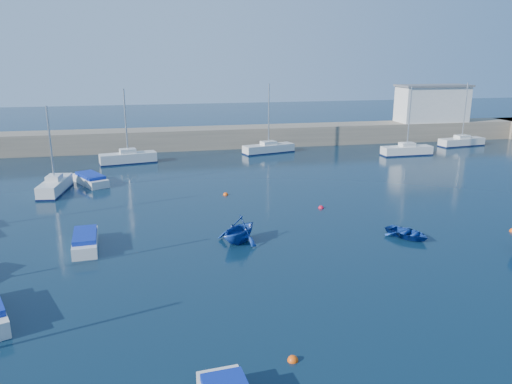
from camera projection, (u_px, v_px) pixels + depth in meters
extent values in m
plane|color=#0C2234|center=(377.00, 309.00, 24.22)|extent=(220.00, 220.00, 0.00)
cube|color=gray|center=(228.00, 137.00, 67.26)|extent=(96.00, 4.50, 2.60)
cube|color=silver|center=(432.00, 104.00, 72.31)|extent=(10.00, 4.00, 5.00)
cube|color=silver|center=(55.00, 186.00, 44.80)|extent=(2.34, 5.91, 1.13)
cylinder|color=#B7BABC|center=(50.00, 144.00, 43.77)|extent=(0.17, 0.17, 6.61)
cube|color=silver|center=(128.00, 158.00, 56.91)|extent=(6.50, 2.95, 1.19)
cylinder|color=#B7BABC|center=(126.00, 121.00, 55.80)|extent=(0.18, 0.18, 7.21)
cube|color=silver|center=(269.00, 149.00, 63.12)|extent=(6.84, 3.52, 1.06)
cylinder|color=#B7BABC|center=(269.00, 114.00, 61.98)|extent=(0.15, 0.15, 7.57)
cube|color=silver|center=(407.00, 151.00, 61.68)|extent=(6.30, 1.85, 1.10)
cylinder|color=#B7BABC|center=(409.00, 117.00, 60.58)|extent=(0.16, 0.16, 7.22)
cube|color=silver|center=(461.00, 142.00, 68.04)|extent=(6.63, 2.66, 1.05)
cylinder|color=#B7BABC|center=(465.00, 111.00, 66.92)|extent=(0.15, 0.15, 7.41)
cube|color=silver|center=(86.00, 243.00, 31.82)|extent=(1.79, 4.32, 0.75)
cube|color=navy|center=(85.00, 235.00, 31.68)|extent=(1.64, 3.26, 0.28)
cube|color=silver|center=(91.00, 180.00, 47.74)|extent=(3.75, 5.13, 0.73)
cube|color=navy|center=(90.00, 175.00, 47.61)|extent=(3.12, 4.00, 0.27)
imported|color=#153B96|center=(407.00, 233.00, 33.69)|extent=(3.42, 3.77, 0.64)
imported|color=#153B96|center=(239.00, 229.00, 32.71)|extent=(4.45, 4.46, 1.78)
sphere|color=#F14F0C|center=(293.00, 361.00, 20.14)|extent=(0.45, 0.45, 0.45)
sphere|color=red|center=(321.00, 208.00, 40.30)|extent=(0.45, 0.45, 0.45)
sphere|color=#F14F0C|center=(226.00, 195.00, 44.12)|extent=(0.47, 0.47, 0.47)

